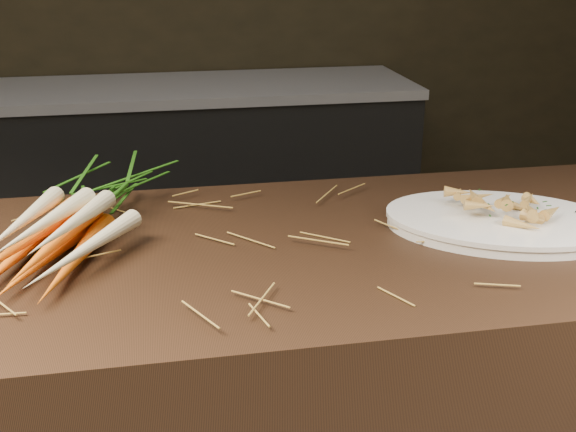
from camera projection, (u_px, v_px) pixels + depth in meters
back_counter at (202, 179)px, 3.18m from camera, size 1.82×0.62×0.84m
straw_bedding at (96, 254)px, 1.23m from camera, size 1.40×0.60×0.02m
root_veg_bunch at (87, 207)px, 1.32m from camera, size 0.35×0.60×0.11m
serving_platter at (501, 224)px, 1.35m from camera, size 0.50×0.42×0.02m
roasted_veg_heap at (503, 207)px, 1.34m from camera, size 0.25×0.22×0.05m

